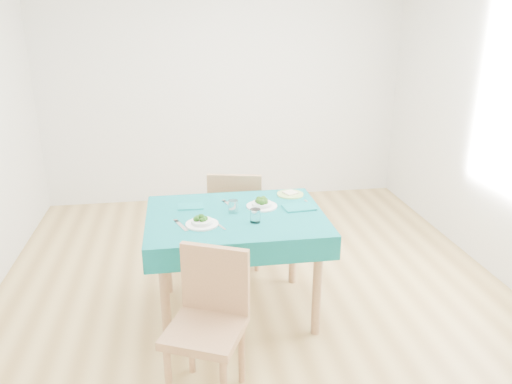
{
  "coord_description": "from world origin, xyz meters",
  "views": [
    {
      "loc": [
        -0.52,
        -3.3,
        2.04
      ],
      "look_at": [
        0.0,
        0.0,
        0.85
      ],
      "focal_mm": 35.0,
      "sensor_mm": 36.0,
      "label": 1
    }
  ],
  "objects": [
    {
      "name": "table",
      "position": [
        -0.17,
        -0.17,
        0.38
      ],
      "size": [
        1.19,
        0.91,
        0.76
      ],
      "primitive_type": "cube",
      "color": "#096062",
      "rests_on": "ground"
    },
    {
      "name": "side_plate",
      "position": [
        0.29,
        0.15,
        0.76
      ],
      "size": [
        0.2,
        0.2,
        0.01
      ],
      "primitive_type": "cylinder",
      "color": "#9DC761",
      "rests_on": "table"
    },
    {
      "name": "fork_far",
      "position": [
        -0.19,
        0.01,
        0.76
      ],
      "size": [
        0.09,
        0.19,
        0.0
      ],
      "primitive_type": "cube",
      "rotation": [
        0.0,
        0.0,
        0.36
      ],
      "color": "silver",
      "rests_on": "table"
    },
    {
      "name": "knife_near",
      "position": [
        -0.3,
        -0.33,
        0.76
      ],
      "size": [
        0.09,
        0.2,
        0.0
      ],
      "primitive_type": "cube",
      "rotation": [
        0.0,
        0.0,
        0.39
      ],
      "color": "silver",
      "rests_on": "table"
    },
    {
      "name": "napkin_far",
      "position": [
        0.29,
        -0.13,
        0.76
      ],
      "size": [
        0.23,
        0.17,
        0.01
      ],
      "primitive_type": "cube",
      "rotation": [
        0.0,
        0.0,
        0.09
      ],
      "color": "#0C6B6D",
      "rests_on": "table"
    },
    {
      "name": "chair_near",
      "position": [
        -0.44,
        -1.0,
        0.49
      ],
      "size": [
        0.54,
        0.56,
        0.98
      ],
      "primitive_type": "cube",
      "rotation": [
        0.0,
        0.0,
        -0.43
      ],
      "color": "#9B6F49",
      "rests_on": "ground"
    },
    {
      "name": "napkin_near",
      "position": [
        -0.47,
        0.01,
        0.76
      ],
      "size": [
        0.18,
        0.13,
        0.01
      ],
      "primitive_type": "cube",
      "rotation": [
        0.0,
        0.0,
        -0.02
      ],
      "color": "#0C6B6D",
      "rests_on": "table"
    },
    {
      "name": "room_shell",
      "position": [
        0.0,
        0.0,
        1.35
      ],
      "size": [
        4.02,
        4.52,
        2.73
      ],
      "color": "#A07D42",
      "rests_on": "ground"
    },
    {
      "name": "fork_near",
      "position": [
        -0.54,
        -0.31,
        0.76
      ],
      "size": [
        0.09,
        0.19,
        0.0
      ],
      "primitive_type": "cube",
      "rotation": [
        0.0,
        0.0,
        0.35
      ],
      "color": "silver",
      "rests_on": "table"
    },
    {
      "name": "chair_far",
      "position": [
        -0.06,
        0.62,
        0.54
      ],
      "size": [
        0.53,
        0.56,
        1.09
      ],
      "primitive_type": "cube",
      "rotation": [
        0.0,
        0.0,
        2.92
      ],
      "color": "#9B6F49",
      "rests_on": "ground"
    },
    {
      "name": "tumbler_center",
      "position": [
        -0.18,
        -0.13,
        0.8
      ],
      "size": [
        0.07,
        0.07,
        0.09
      ],
      "primitive_type": "cylinder",
      "color": "white",
      "rests_on": "table"
    },
    {
      "name": "bread_slice",
      "position": [
        0.29,
        0.15,
        0.77
      ],
      "size": [
        0.12,
        0.12,
        0.01
      ],
      "primitive_type": "cube",
      "rotation": [
        0.0,
        0.0,
        0.45
      ],
      "color": "beige",
      "rests_on": "side_plate"
    },
    {
      "name": "bowl_far",
      "position": [
        0.03,
        -0.06,
        0.79
      ],
      "size": [
        0.22,
        0.22,
        0.07
      ],
      "primitive_type": null,
      "color": "white",
      "rests_on": "table"
    },
    {
      "name": "tumbler_side",
      "position": [
        -0.06,
        -0.32,
        0.8
      ],
      "size": [
        0.07,
        0.07,
        0.09
      ],
      "primitive_type": "cylinder",
      "color": "white",
      "rests_on": "table"
    },
    {
      "name": "bowl_near",
      "position": [
        -0.4,
        -0.32,
        0.79
      ],
      "size": [
        0.21,
        0.21,
        0.06
      ],
      "primitive_type": null,
      "color": "white",
      "rests_on": "table"
    },
    {
      "name": "knife_far",
      "position": [
        0.38,
        -0.09,
        0.76
      ],
      "size": [
        0.04,
        0.23,
        0.0
      ],
      "primitive_type": "cube",
      "rotation": [
        0.0,
        0.0,
        0.11
      ],
      "color": "silver",
      "rests_on": "table"
    }
  ]
}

